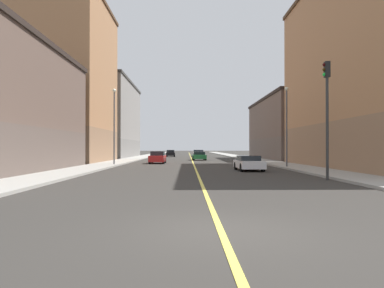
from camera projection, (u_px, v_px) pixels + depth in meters
name	position (u px, v px, depth m)	size (l,w,h in m)	color
ground_plane	(221.00, 230.00, 7.93)	(400.00, 400.00, 0.00)	#312F2B
sidewalk_left	(249.00, 159.00, 57.06)	(3.27, 168.00, 0.15)	#9E9B93
sidewalk_right	(134.00, 159.00, 56.79)	(3.27, 168.00, 0.15)	#9E9B93
lane_center_stripe	(192.00, 159.00, 56.92)	(0.16, 154.00, 0.01)	#E5D14C
building_left_near	(382.00, 66.00, 29.92)	(9.81, 25.52, 17.44)	#8F6B4F
building_left_mid	(292.00, 129.00, 55.30)	(9.81, 22.88, 9.43)	brown
building_right_midblock	(68.00, 82.00, 44.45)	(9.81, 15.10, 19.92)	#8F6B4F
building_right_distant	(106.00, 120.00, 65.84)	(9.81, 23.00, 13.83)	slate
traffic_light_left_near	(327.00, 104.00, 20.22)	(0.40, 0.32, 6.74)	#2D2D2D
street_lamp_left_near	(287.00, 118.00, 31.99)	(0.36, 0.36, 7.16)	#4C4C51
street_lamp_right_near	(114.00, 119.00, 36.59)	(0.36, 0.36, 7.75)	#4C4C51
car_silver	(199.00, 153.00, 70.21)	(2.03, 3.96, 1.38)	silver
car_green	(199.00, 156.00, 52.15)	(2.07, 4.02, 1.23)	#1E6B38
car_white	(249.00, 163.00, 28.54)	(1.98, 4.28, 1.20)	white
car_black	(171.00, 153.00, 72.11)	(1.81, 4.10, 1.36)	black
car_teal	(197.00, 153.00, 77.15)	(1.86, 4.30, 1.35)	#196670
car_red	(158.00, 157.00, 41.49)	(1.84, 4.07, 1.42)	red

